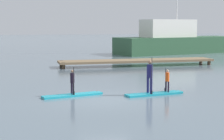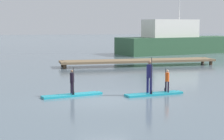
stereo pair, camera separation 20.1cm
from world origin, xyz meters
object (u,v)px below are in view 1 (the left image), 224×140
(paddleboard_near, at_px, (73,95))
(paddler_child_solo, at_px, (72,81))
(paddler_child_front, at_px, (167,79))
(paddler_adult, at_px, (150,74))
(paddleboard_far, at_px, (155,94))
(fishing_boat_white_large, at_px, (175,41))

(paddleboard_near, height_order, paddler_child_solo, paddler_child_solo)
(paddleboard_near, xyz_separation_m, paddler_child_front, (4.70, -0.51, 0.68))
(paddler_adult, bearing_deg, paddler_child_solo, 169.76)
(paddleboard_far, height_order, paddler_child_front, paddler_child_front)
(paddler_child_solo, distance_m, paddleboard_far, 4.11)
(paddler_child_solo, height_order, paddler_adult, paddler_adult)
(paddleboard_near, bearing_deg, fishing_boat_white_large, 57.14)
(paddler_child_solo, relative_size, paddler_child_front, 1.14)
(paddler_adult, bearing_deg, paddleboard_far, 10.03)
(paddler_adult, xyz_separation_m, paddler_child_front, (0.99, 0.17, -0.30))
(paddler_child_solo, relative_size, paddler_adult, 0.75)
(paddler_adult, bearing_deg, paddleboard_near, 169.59)
(paddler_child_front, bearing_deg, paddleboard_far, -170.34)
(paddler_child_solo, relative_size, paddleboard_far, 0.44)
(paddler_child_solo, xyz_separation_m, paddler_child_front, (4.70, -0.50, -0.04))
(paddler_adult, bearing_deg, fishing_boat_white_large, 64.14)
(paddleboard_near, distance_m, paddleboard_far, 4.04)
(paddleboard_far, bearing_deg, paddler_adult, -169.97)
(paddler_adult, relative_size, fishing_boat_white_large, 0.11)
(fishing_boat_white_large, bearing_deg, paddler_adult, -115.86)
(paddleboard_far, height_order, fishing_boat_white_large, fishing_boat_white_large)
(paddleboard_far, distance_m, fishing_boat_white_large, 28.49)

